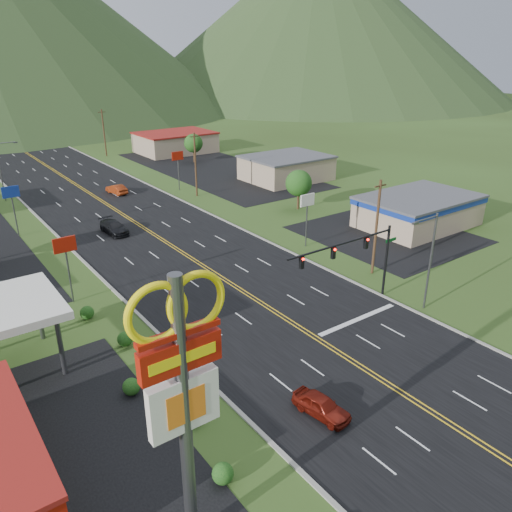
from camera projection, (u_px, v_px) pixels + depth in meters
ground at (442, 419)px, 31.75m from camera, size 500.00×500.00×0.00m
road at (442, 419)px, 31.75m from camera, size 20.00×460.00×0.04m
curb_west at (326, 497)px, 26.25m from camera, size 0.30×460.00×0.14m
pylon_sign at (182, 378)px, 20.46m from camera, size 4.32×0.60×14.00m
traffic_signal at (357, 252)px, 43.69m from camera, size 13.10×0.43×7.00m
streetlight_east at (429, 256)px, 43.31m from camera, size 3.28×0.25×9.00m
streetlight_west at (2, 168)px, 75.74m from camera, size 3.28×0.25×9.00m
building_east_near at (418, 209)px, 65.85m from camera, size 15.40×10.40×4.10m
building_east_mid at (286, 168)px, 89.40m from camera, size 14.40×11.40×4.30m
building_east_far at (175, 142)px, 113.35m from camera, size 16.40×12.40×4.50m
pole_sign_west_a at (66, 251)px, 44.64m from camera, size 2.00×0.18×6.40m
pole_sign_west_b at (12, 197)px, 61.08m from camera, size 2.00×0.18×6.40m
pole_sign_east_a at (307, 205)px, 57.80m from camera, size 2.00×0.18×6.40m
pole_sign_east_b at (178, 160)px, 81.71m from camera, size 2.00×0.18×6.40m
tree_east_a at (299, 183)px, 72.10m from camera, size 3.84×3.84×5.82m
tree_east_b at (193, 143)px, 102.67m from camera, size 3.84×3.84×5.82m
utility_pole_a at (376, 227)px, 50.57m from camera, size 1.60×0.28×10.00m
utility_pole_b at (195, 164)px, 78.22m from camera, size 1.60×0.28×10.00m
utility_pole_c at (104, 132)px, 108.11m from camera, size 1.60×0.28×10.00m
utility_pole_d at (52, 114)px, 138.01m from camera, size 1.60×0.28×10.00m
mountain_ne at (316, 18)px, 230.25m from camera, size 180.00×180.00×70.00m
car_red_near at (321, 406)px, 31.87m from camera, size 2.26×4.23×1.37m
car_dark_mid at (114, 228)px, 63.56m from camera, size 2.44×5.45×1.55m
car_red_far at (117, 189)px, 80.98m from camera, size 2.26×4.76×1.51m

